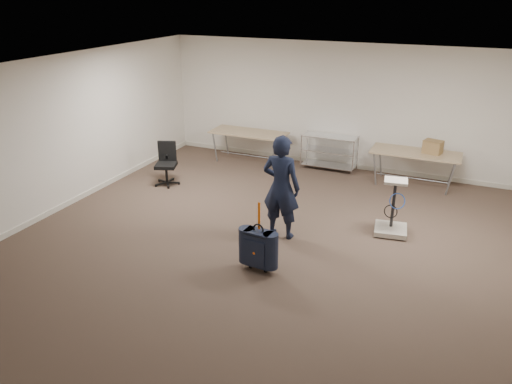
% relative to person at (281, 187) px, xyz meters
% --- Properties ---
extents(ground, '(9.00, 9.00, 0.00)m').
position_rel_person_xyz_m(ground, '(-0.18, -0.67, -0.88)').
color(ground, '#48362B').
rests_on(ground, ground).
extents(room_shell, '(8.00, 9.00, 9.00)m').
position_rel_person_xyz_m(room_shell, '(-0.18, 0.71, -0.83)').
color(room_shell, white).
rests_on(room_shell, ground).
extents(folding_table_left, '(1.80, 0.75, 0.73)m').
position_rel_person_xyz_m(folding_table_left, '(-2.08, 3.28, -0.20)').
color(folding_table_left, tan).
rests_on(folding_table_left, ground).
extents(folding_table_right, '(1.80, 0.75, 0.73)m').
position_rel_person_xyz_m(folding_table_right, '(1.72, 3.28, -0.20)').
color(folding_table_right, tan).
rests_on(folding_table_right, ground).
extents(wire_shelf, '(1.22, 0.47, 0.80)m').
position_rel_person_xyz_m(wire_shelf, '(-0.18, 3.53, -0.44)').
color(wire_shelf, silver).
rests_on(wire_shelf, ground).
extents(person, '(0.65, 0.44, 1.75)m').
position_rel_person_xyz_m(person, '(0.00, 0.00, 0.00)').
color(person, black).
rests_on(person, ground).
extents(suitcase, '(0.42, 0.26, 1.09)m').
position_rel_person_xyz_m(suitcase, '(0.11, -1.18, -0.51)').
color(suitcase, black).
rests_on(suitcase, ground).
extents(office_chair, '(0.54, 0.55, 0.90)m').
position_rel_person_xyz_m(office_chair, '(-3.06, 1.26, -0.61)').
color(office_chair, black).
rests_on(office_chair, ground).
extents(equipment_cart, '(0.60, 0.60, 0.97)m').
position_rel_person_xyz_m(equipment_cart, '(1.69, 0.83, -0.62)').
color(equipment_cart, silver).
rests_on(equipment_cart, ground).
extents(cardboard_box, '(0.41, 0.35, 0.27)m').
position_rel_person_xyz_m(cardboard_box, '(2.03, 3.33, -0.01)').
color(cardboard_box, olive).
rests_on(cardboard_box, folding_table_right).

